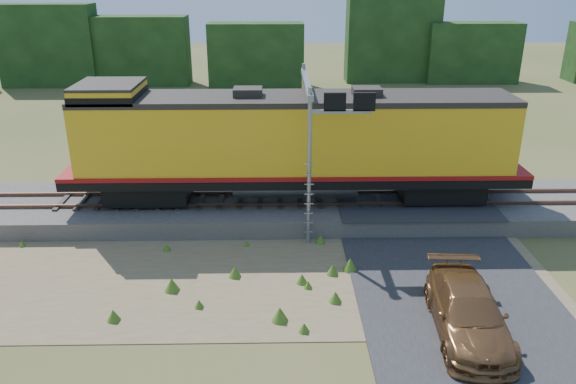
{
  "coord_description": "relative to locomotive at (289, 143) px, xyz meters",
  "views": [
    {
      "loc": [
        0.82,
        -17.77,
        10.73
      ],
      "look_at": [
        1.21,
        3.0,
        2.4
      ],
      "focal_mm": 35.0,
      "sensor_mm": 36.0,
      "label": 1
    }
  ],
  "objects": [
    {
      "name": "ground",
      "position": [
        -1.3,
        -6.0,
        -3.55
      ],
      "size": [
        140.0,
        140.0,
        0.0
      ],
      "primitive_type": "plane",
      "color": "#475123",
      "rests_on": "ground"
    },
    {
      "name": "rails",
      "position": [
        -1.3,
        0.0,
        -2.67
      ],
      "size": [
        70.0,
        1.54,
        0.16
      ],
      "color": "brown",
      "rests_on": "ballast"
    },
    {
      "name": "dirt_shoulder",
      "position": [
        -3.3,
        -5.5,
        -3.53
      ],
      "size": [
        26.0,
        8.0,
        0.03
      ],
      "primitive_type": "cube",
      "color": "#8C7754",
      "rests_on": "ground"
    },
    {
      "name": "ballast",
      "position": [
        -1.3,
        0.0,
        -3.15
      ],
      "size": [
        70.0,
        5.0,
        0.8
      ],
      "primitive_type": "cube",
      "color": "slate",
      "rests_on": "ground"
    },
    {
      "name": "signal_gantry",
      "position": [
        1.09,
        -0.65,
        1.4
      ],
      "size": [
        2.6,
        6.2,
        6.55
      ],
      "color": "gray",
      "rests_on": "ground"
    },
    {
      "name": "car",
      "position": [
        5.42,
        -9.07,
        -2.8
      ],
      "size": [
        2.48,
        5.3,
        1.49
      ],
      "primitive_type": "imported",
      "rotation": [
        0.0,
        0.0,
        -0.08
      ],
      "color": "brown",
      "rests_on": "ground"
    },
    {
      "name": "tree_line_north",
      "position": [
        -1.3,
        32.0,
        -0.48
      ],
      "size": [
        130.0,
        3.0,
        6.5
      ],
      "color": "#163212",
      "rests_on": "ground"
    },
    {
      "name": "locomotive",
      "position": [
        0.0,
        0.0,
        0.0
      ],
      "size": [
        20.34,
        3.1,
        5.25
      ],
      "color": "black",
      "rests_on": "rails"
    },
    {
      "name": "weed_clumps",
      "position": [
        -4.8,
        -5.9,
        -3.55
      ],
      "size": [
        15.0,
        6.2,
        0.56
      ],
      "primitive_type": null,
      "color": "#497020",
      "rests_on": "ground"
    },
    {
      "name": "road",
      "position": [
        5.7,
        -5.26,
        -3.46
      ],
      "size": [
        7.0,
        66.0,
        0.86
      ],
      "color": "#38383A",
      "rests_on": "ground"
    }
  ]
}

